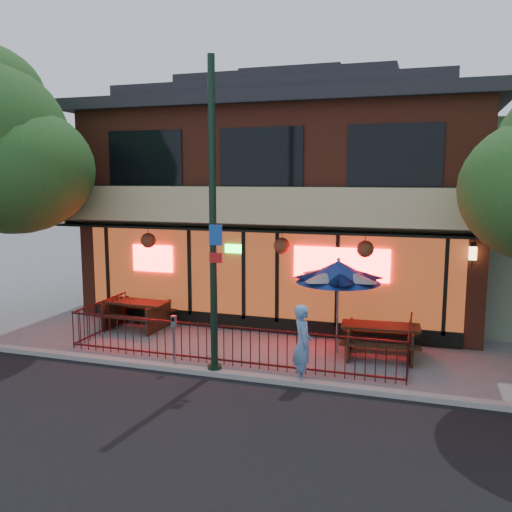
{
  "coord_description": "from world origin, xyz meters",
  "views": [
    {
      "loc": [
        4.47,
        -11.39,
        4.45
      ],
      "look_at": [
        0.23,
        2.0,
        2.39
      ],
      "focal_mm": 38.0,
      "sensor_mm": 36.0,
      "label": 1
    }
  ],
  "objects": [
    {
      "name": "patio_umbrella",
      "position": [
        2.39,
        2.06,
        2.08
      ],
      "size": [
        2.13,
        2.13,
        2.44
      ],
      "color": "gray",
      "rests_on": "ground"
    },
    {
      "name": "curb",
      "position": [
        0.0,
        -0.5,
        0.06
      ],
      "size": [
        80.0,
        0.25,
        0.12
      ],
      "primitive_type": "cube",
      "color": "#999993",
      "rests_on": "ground"
    },
    {
      "name": "picnic_table_right",
      "position": [
        3.49,
        1.93,
        0.54
      ],
      "size": [
        2.01,
        1.6,
        0.82
      ],
      "color": "#322011",
      "rests_on": "ground"
    },
    {
      "name": "ground",
      "position": [
        0.0,
        0.0,
        0.0
      ],
      "size": [
        80.0,
        80.0,
        0.0
      ],
      "primitive_type": "plane",
      "color": "gray",
      "rests_on": "ground"
    },
    {
      "name": "picnic_table_left",
      "position": [
        -3.6,
        2.4,
        0.53
      ],
      "size": [
        1.96,
        1.53,
        0.81
      ],
      "color": "#342112",
      "rests_on": "ground"
    },
    {
      "name": "restaurant_building",
      "position": [
        0.0,
        7.11,
        4.13
      ],
      "size": [
        12.96,
        9.49,
        8.05
      ],
      "color": "brown",
      "rests_on": "ground"
    },
    {
      "name": "parking_meter_near",
      "position": [
        -1.0,
        -0.4,
        0.87
      ],
      "size": [
        0.12,
        0.1,
        1.28
      ],
      "color": "gray",
      "rests_on": "ground"
    },
    {
      "name": "street_light",
      "position": [
        0.0,
        -0.4,
        3.15
      ],
      "size": [
        0.43,
        0.32,
        7.0
      ],
      "color": "black",
      "rests_on": "ground"
    },
    {
      "name": "pedestrian",
      "position": [
        2.03,
        -0.35,
        0.87
      ],
      "size": [
        0.63,
        0.75,
        1.75
      ],
      "primitive_type": "imported",
      "rotation": [
        0.0,
        0.0,
        1.95
      ],
      "color": "#6293C4",
      "rests_on": "ground"
    },
    {
      "name": "patio_fence",
      "position": [
        0.0,
        0.5,
        0.63
      ],
      "size": [
        8.44,
        2.62,
        1.0
      ],
      "color": "#410E0D",
      "rests_on": "ground"
    }
  ]
}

